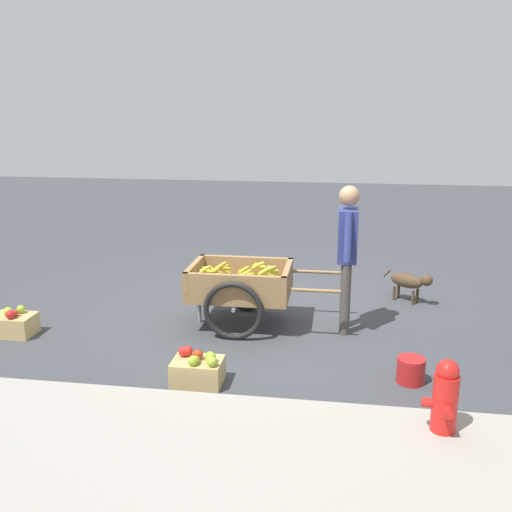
{
  "coord_description": "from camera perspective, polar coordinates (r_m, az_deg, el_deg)",
  "views": [
    {
      "loc": [
        -0.82,
        6.28,
        2.39
      ],
      "look_at": [
        0.1,
        0.13,
        0.75
      ],
      "focal_mm": 40.27,
      "sensor_mm": 36.0,
      "label": 1
    }
  ],
  "objects": [
    {
      "name": "fire_hydrant",
      "position": [
        4.43,
        18.21,
        -13.74
      ],
      "size": [
        0.25,
        0.25,
        0.67
      ],
      "color": "red",
      "rests_on": "ground"
    },
    {
      "name": "plastic_bucket",
      "position": [
        5.36,
        15.12,
        -10.9
      ],
      "size": [
        0.25,
        0.25,
        0.23
      ],
      "primitive_type": "cylinder",
      "color": "#B21E1E",
      "rests_on": "ground"
    },
    {
      "name": "mixed_fruit_crate",
      "position": [
        5.18,
        -5.83,
        -11.17
      ],
      "size": [
        0.44,
        0.32,
        0.32
      ],
      "color": "tan",
      "rests_on": "ground"
    },
    {
      "name": "vendor_person",
      "position": [
        6.13,
        9.05,
        0.99
      ],
      "size": [
        0.21,
        0.58,
        1.59
      ],
      "color": "#4C4742",
      "rests_on": "ground"
    },
    {
      "name": "dog",
      "position": [
        7.38,
        15.0,
        -2.43
      ],
      "size": [
        0.57,
        0.43,
        0.4
      ],
      "color": "#4C3823",
      "rests_on": "ground"
    },
    {
      "name": "fruit_cart",
      "position": [
        6.35,
        -1.53,
        -3.1
      ],
      "size": [
        1.65,
        0.94,
        0.72
      ],
      "color": "#937047",
      "rests_on": "ground"
    },
    {
      "name": "apple_crate",
      "position": [
        6.7,
        -22.94,
        -6.22
      ],
      "size": [
        0.44,
        0.32,
        0.32
      ],
      "color": "tan",
      "rests_on": "ground"
    },
    {
      "name": "ground_plane",
      "position": [
        6.77,
        0.98,
        -5.9
      ],
      "size": [
        24.0,
        24.0,
        0.0
      ],
      "primitive_type": "plane",
      "color": "#3D3F44"
    },
    {
      "name": "curb_strip",
      "position": [
        3.84,
        -6.19,
        -22.77
      ],
      "size": [
        12.0,
        2.4,
        0.12
      ],
      "primitive_type": "cube",
      "color": "#9E998E",
      "rests_on": "ground"
    }
  ]
}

